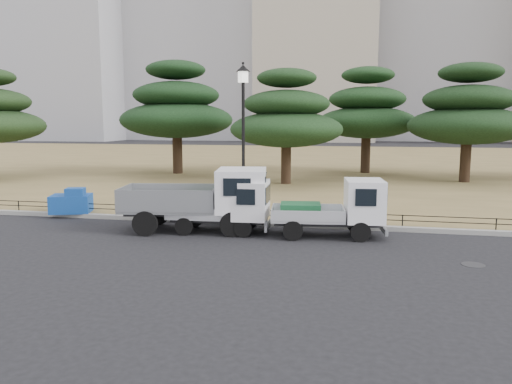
% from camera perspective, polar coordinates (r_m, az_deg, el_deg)
% --- Properties ---
extents(ground, '(220.00, 220.00, 0.00)m').
position_cam_1_polar(ground, '(15.64, -1.51, -5.73)').
color(ground, black).
extents(lawn, '(120.00, 56.00, 0.15)m').
position_cam_1_polar(lawn, '(45.66, 7.40, 3.41)').
color(lawn, olive).
rests_on(lawn, ground).
extents(curb, '(120.00, 0.25, 0.16)m').
position_cam_1_polar(curb, '(18.10, 0.39, -3.57)').
color(curb, gray).
rests_on(curb, ground).
extents(truck_large, '(5.14, 2.68, 2.13)m').
position_cam_1_polar(truck_large, '(17.12, -6.01, -0.52)').
color(truck_large, black).
rests_on(truck_large, ground).
extents(truck_kei_front, '(3.43, 1.64, 1.77)m').
position_cam_1_polar(truck_kei_front, '(16.83, -3.34, -1.69)').
color(truck_kei_front, black).
rests_on(truck_kei_front, ground).
extents(truck_kei_rear, '(3.73, 1.94, 1.87)m').
position_cam_1_polar(truck_kei_rear, '(16.41, 9.17, -1.84)').
color(truck_kei_rear, black).
rests_on(truck_kei_rear, ground).
extents(street_lamp, '(0.50, 0.50, 5.58)m').
position_cam_1_polar(street_lamp, '(18.16, -1.47, 8.67)').
color(street_lamp, black).
rests_on(street_lamp, lawn).
extents(pipe_fence, '(38.00, 0.04, 0.40)m').
position_cam_1_polar(pipe_fence, '(18.17, 0.49, -2.36)').
color(pipe_fence, black).
rests_on(pipe_fence, lawn).
extents(tarp_pile, '(1.77, 1.52, 1.00)m').
position_cam_1_polar(tarp_pile, '(21.06, -20.33, -1.13)').
color(tarp_pile, '#14469F').
rests_on(tarp_pile, lawn).
extents(manhole, '(0.60, 0.60, 0.01)m').
position_cam_1_polar(manhole, '(14.39, 23.58, -7.62)').
color(manhole, '#2D2D30').
rests_on(manhole, ground).
extents(pine_west_near, '(7.69, 7.69, 7.69)m').
position_cam_1_polar(pine_west_near, '(35.02, -9.07, 9.37)').
color(pine_west_near, black).
rests_on(pine_west_near, lawn).
extents(pine_center_left, '(6.44, 6.44, 6.55)m').
position_cam_1_polar(pine_center_left, '(28.79, 3.49, 8.46)').
color(pine_center_left, black).
rests_on(pine_center_left, lawn).
extents(pine_center_right, '(6.89, 6.89, 7.31)m').
position_cam_1_polar(pine_center_right, '(35.84, 12.55, 8.93)').
color(pine_center_right, black).
rests_on(pine_center_right, lawn).
extents(pine_east_near, '(6.90, 6.90, 6.97)m').
position_cam_1_polar(pine_east_near, '(32.10, 23.08, 8.22)').
color(pine_east_near, black).
rests_on(pine_east_near, lawn).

